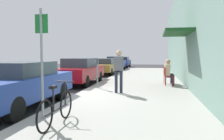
% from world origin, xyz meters
% --- Properties ---
extents(ground_plane, '(60.00, 60.00, 0.00)m').
position_xyz_m(ground_plane, '(0.00, 0.00, 0.00)').
color(ground_plane, '#2D2D30').
extents(sidewalk_slab, '(4.50, 32.00, 0.12)m').
position_xyz_m(sidewalk_slab, '(2.25, 2.00, 0.06)').
color(sidewalk_slab, '#9E9B93').
rests_on(sidewalk_slab, ground_plane).
extents(building_facade, '(1.40, 32.00, 5.89)m').
position_xyz_m(building_facade, '(4.65, 2.00, 2.94)').
color(building_facade, gray).
rests_on(building_facade, ground_plane).
extents(parked_car_0, '(1.80, 4.40, 1.42)m').
position_xyz_m(parked_car_0, '(-1.10, -1.75, 0.74)').
color(parked_car_0, navy).
rests_on(parked_car_0, ground_plane).
extents(parked_car_1, '(1.80, 4.40, 1.45)m').
position_xyz_m(parked_car_1, '(-1.10, 3.90, 0.75)').
color(parked_car_1, maroon).
rests_on(parked_car_1, ground_plane).
extents(parked_car_2, '(1.80, 4.40, 1.34)m').
position_xyz_m(parked_car_2, '(-1.10, 10.21, 0.70)').
color(parked_car_2, '#A58433').
rests_on(parked_car_2, ground_plane).
extents(parked_car_3, '(1.80, 4.40, 1.46)m').
position_xyz_m(parked_car_3, '(-1.10, 15.47, 0.76)').
color(parked_car_3, navy).
rests_on(parked_car_3, ground_plane).
extents(parked_car_4, '(1.80, 4.40, 1.38)m').
position_xyz_m(parked_car_4, '(-1.10, 20.85, 0.73)').
color(parked_car_4, navy).
rests_on(parked_car_4, ground_plane).
extents(parking_meter, '(0.12, 0.10, 1.32)m').
position_xyz_m(parking_meter, '(0.45, 1.91, 0.89)').
color(parking_meter, slate).
rests_on(parking_meter, sidewalk_slab).
extents(street_sign, '(0.32, 0.06, 2.60)m').
position_xyz_m(street_sign, '(0.40, -3.07, 1.64)').
color(street_sign, gray).
rests_on(street_sign, sidewalk_slab).
extents(bicycle_0, '(0.46, 1.71, 0.90)m').
position_xyz_m(bicycle_0, '(0.94, -3.47, 0.48)').
color(bicycle_0, black).
rests_on(bicycle_0, sidewalk_slab).
extents(cafe_chair_0, '(0.48, 0.48, 0.87)m').
position_xyz_m(cafe_chair_0, '(3.68, 3.35, 0.62)').
color(cafe_chair_0, maroon).
rests_on(cafe_chair_0, sidewalk_slab).
extents(seated_patron_0, '(0.45, 0.39, 1.29)m').
position_xyz_m(seated_patron_0, '(3.74, 3.35, 0.82)').
color(seated_patron_0, '#232838').
rests_on(seated_patron_0, sidewalk_slab).
extents(cafe_chair_1, '(0.52, 0.52, 0.87)m').
position_xyz_m(cafe_chair_1, '(3.68, 4.12, 0.62)').
color(cafe_chair_1, maroon).
rests_on(cafe_chair_1, sidewalk_slab).
extents(seated_patron_1, '(0.48, 0.43, 1.29)m').
position_xyz_m(seated_patron_1, '(3.74, 4.13, 0.82)').
color(seated_patron_1, '#232838').
rests_on(seated_patron_1, sidewalk_slab).
extents(pedestrian_standing, '(0.36, 0.22, 1.70)m').
position_xyz_m(pedestrian_standing, '(1.62, 0.77, 1.12)').
color(pedestrian_standing, '#232838').
rests_on(pedestrian_standing, sidewalk_slab).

